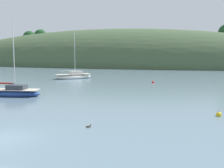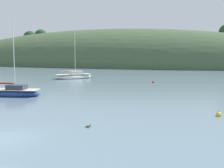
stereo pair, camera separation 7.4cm
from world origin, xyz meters
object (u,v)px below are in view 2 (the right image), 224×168
mooring_buoy_inner (153,82)px  mooring_buoy_channel (219,115)px  sailboat_teal_outer (13,93)px  duck_trailing (88,126)px  sailboat_blue_center (74,76)px

mooring_buoy_inner → mooring_buoy_channel: size_ratio=1.00×
sailboat_teal_outer → duck_trailing: bearing=-35.3°
sailboat_blue_center → duck_trailing: sailboat_blue_center is taller
sailboat_teal_outer → sailboat_blue_center: bearing=98.7°
mooring_buoy_channel → duck_trailing: size_ratio=1.38×
mooring_buoy_inner → duck_trailing: (1.23, -29.94, -0.07)m
sailboat_blue_center → mooring_buoy_channel: size_ratio=17.37×
sailboat_blue_center → duck_trailing: (17.64, -32.82, -0.39)m
sailboat_teal_outer → duck_trailing: sailboat_teal_outer is taller
sailboat_teal_outer → duck_trailing: 17.34m
sailboat_teal_outer → mooring_buoy_inner: bearing=57.0°
sailboat_teal_outer → sailboat_blue_center: 23.06m
sailboat_blue_center → mooring_buoy_inner: size_ratio=17.37×
mooring_buoy_channel → mooring_buoy_inner: bearing=112.8°
mooring_buoy_inner → mooring_buoy_channel: bearing=-67.2°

